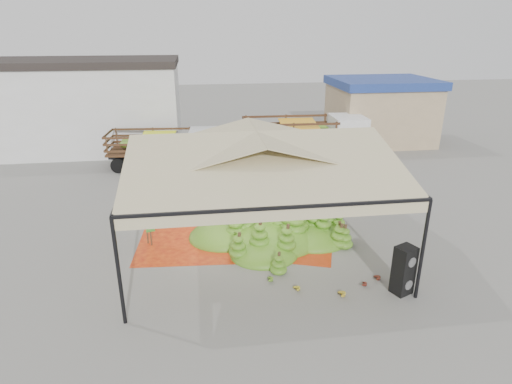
{
  "coord_description": "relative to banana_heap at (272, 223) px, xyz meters",
  "views": [
    {
      "loc": [
        -1.9,
        -13.5,
        7.17
      ],
      "look_at": [
        0.2,
        1.5,
        1.3
      ],
      "focal_mm": 30.0,
      "sensor_mm": 36.0,
      "label": 1
    }
  ],
  "objects": [
    {
      "name": "hand_yellow_a",
      "position": [
        0.1,
        -3.32,
        -0.54
      ],
      "size": [
        0.47,
        0.4,
        0.19
      ],
      "primitive_type": "ellipsoid",
      "rotation": [
        0.0,
        0.0,
        0.15
      ],
      "color": "gold",
      "rests_on": "ground"
    },
    {
      "name": "truck_right",
      "position": [
        3.91,
        9.88,
        0.83
      ],
      "size": [
        6.99,
        2.59,
        2.38
      ],
      "rotation": [
        0.0,
        0.0,
        -0.03
      ],
      "color": "#4F301A",
      "rests_on": "ground"
    },
    {
      "name": "building_white",
      "position": [
        -10.57,
        13.89,
        2.08
      ],
      "size": [
        14.3,
        6.3,
        5.4
      ],
      "color": "silver",
      "rests_on": "ground"
    },
    {
      "name": "hand_green",
      "position": [
        -0.6,
        -2.71,
        -0.54
      ],
      "size": [
        0.47,
        0.4,
        0.2
      ],
      "primitive_type": "ellipsoid",
      "rotation": [
        0.0,
        0.0,
        -0.1
      ],
      "color": "#4E7919",
      "rests_on": "ground"
    },
    {
      "name": "hand_red_a",
      "position": [
        2.14,
        -3.32,
        -0.55
      ],
      "size": [
        0.47,
        0.44,
        0.17
      ],
      "primitive_type": "ellipsoid",
      "rotation": [
        0.0,
        0.0,
        -0.44
      ],
      "color": "maroon",
      "rests_on": "ground"
    },
    {
      "name": "hand_red_b",
      "position": [
        2.63,
        -3.09,
        -0.54
      ],
      "size": [
        0.49,
        0.42,
        0.2
      ],
      "primitive_type": "ellipsoid",
      "rotation": [
        0.0,
        0.0,
        -0.15
      ],
      "color": "#522012",
      "rests_on": "ground"
    },
    {
      "name": "truck_left",
      "position": [
        -4.01,
        9.17,
        0.61
      ],
      "size": [
        6.03,
        2.47,
        2.02
      ],
      "rotation": [
        0.0,
        0.0,
        -0.08
      ],
      "color": "#512B1B",
      "rests_on": "ground"
    },
    {
      "name": "hanging_bunches",
      "position": [
        0.92,
        -0.23,
        1.98
      ],
      "size": [
        1.74,
        0.24,
        0.2
      ],
      "color": "#447E1A",
      "rests_on": "ground"
    },
    {
      "name": "tarp_left",
      "position": [
        -2.84,
        0.28,
        -0.63
      ],
      "size": [
        3.98,
        3.82,
        0.01
      ],
      "primitive_type": "cube",
      "rotation": [
        0.0,
        0.0,
        -0.07
      ],
      "color": "orange",
      "rests_on": "ground"
    },
    {
      "name": "banana_heap",
      "position": [
        0.0,
        0.0,
        0.0
      ],
      "size": [
        7.43,
        6.9,
        1.27
      ],
      "primitive_type": "ellipsoid",
      "rotation": [
        0.0,
        0.0,
        -0.42
      ],
      "color": "#3E7718",
      "rests_on": "ground"
    },
    {
      "name": "ground",
      "position": [
        -0.57,
        -0.11,
        -0.64
      ],
      "size": [
        90.0,
        90.0,
        0.0
      ],
      "primitive_type": "plane",
      "color": "slate",
      "rests_on": "ground"
    },
    {
      "name": "tarp_right",
      "position": [
        0.19,
        0.68,
        -0.63
      ],
      "size": [
        5.71,
        5.85,
        0.01
      ],
      "primitive_type": "cube",
      "rotation": [
        0.0,
        0.0,
        -0.33
      ],
      "color": "red",
      "rests_on": "ground"
    },
    {
      "name": "hand_yellow_b",
      "position": [
        1.29,
        -3.77,
        -0.53
      ],
      "size": [
        0.5,
        0.42,
        0.22
      ],
      "primitive_type": "ellipsoid",
      "rotation": [
        0.0,
        0.0,
        -0.05
      ],
      "color": "gold",
      "rests_on": "ground"
    },
    {
      "name": "building_tan",
      "position": [
        9.43,
        12.89,
        1.44
      ],
      "size": [
        6.3,
        5.3,
        4.1
      ],
      "color": "tan",
      "rests_on": "ground"
    },
    {
      "name": "vendor",
      "position": [
        -1.2,
        2.98,
        0.16
      ],
      "size": [
        0.68,
        0.58,
        1.59
      ],
      "primitive_type": "imported",
      "rotation": [
        0.0,
        0.0,
        2.71
      ],
      "color": "gray",
      "rests_on": "ground"
    },
    {
      "name": "canopy_tent",
      "position": [
        -0.57,
        -0.11,
        2.66
      ],
      "size": [
        8.1,
        8.1,
        4.0
      ],
      "color": "black",
      "rests_on": "ground"
    },
    {
      "name": "banana_leaves",
      "position": [
        -4.22,
        0.15,
        -0.64
      ],
      "size": [
        0.96,
        1.36,
        3.7
      ],
      "primitive_type": null,
      "color": "#296C1D",
      "rests_on": "ground"
    },
    {
      "name": "speaker_stack",
      "position": [
        3.13,
        -3.81,
        0.1
      ],
      "size": [
        0.67,
        0.64,
        1.47
      ],
      "rotation": [
        0.0,
        0.0,
        0.41
      ],
      "color": "black",
      "rests_on": "ground"
    }
  ]
}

